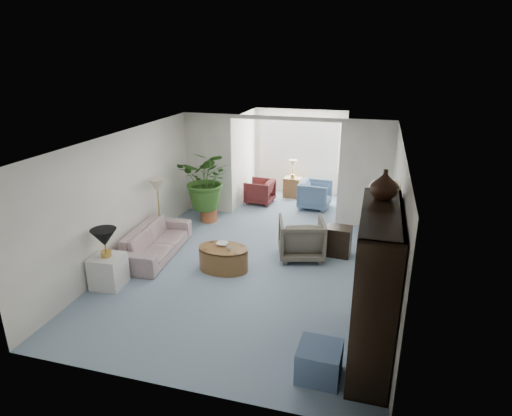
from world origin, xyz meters
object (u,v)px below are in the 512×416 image
(table_lamp, at_px, (104,238))
(sunroom_chair_maroon, at_px, (260,192))
(floor_lamp, at_px, (157,185))
(ottoman, at_px, (319,361))
(side_table_dark, at_px, (338,241))
(cabinet_urn, at_px, (384,184))
(entertainment_cabinet, at_px, (375,287))
(end_table, at_px, (108,271))
(coffee_bowl, at_px, (222,244))
(plant_pot, at_px, (209,215))
(sofa, at_px, (156,241))
(wingback_chair, at_px, (301,238))
(framed_picture, at_px, (396,201))
(sunroom_table, at_px, (292,187))
(coffee_table, at_px, (223,259))
(sunroom_chair_blue, at_px, (315,195))
(coffee_cup, at_px, (229,249))

(table_lamp, distance_m, sunroom_chair_maroon, 5.22)
(floor_lamp, distance_m, ottoman, 5.20)
(table_lamp, xyz_separation_m, side_table_dark, (3.73, 2.34, -0.62))
(cabinet_urn, relative_size, ottoman, 0.72)
(side_table_dark, height_order, cabinet_urn, cabinet_urn)
(table_lamp, xyz_separation_m, entertainment_cabinet, (4.44, -0.66, 0.12))
(end_table, xyz_separation_m, side_table_dark, (3.73, 2.34, 0.01))
(table_lamp, bearing_deg, coffee_bowl, 35.93)
(side_table_dark, bearing_deg, coffee_bowl, -151.38)
(floor_lamp, relative_size, plant_pot, 0.90)
(entertainment_cabinet, distance_m, plant_pot, 5.70)
(end_table, bearing_deg, sofa, 81.57)
(entertainment_cabinet, xyz_separation_m, sunroom_chair_maroon, (-3.07, 5.66, -0.71))
(cabinet_urn, height_order, plant_pot, cabinet_urn)
(sunroom_chair_maroon, bearing_deg, side_table_dark, 46.12)
(wingback_chair, distance_m, side_table_dark, 0.77)
(framed_picture, bearing_deg, sunroom_table, 117.88)
(coffee_bowl, height_order, wingback_chair, wingback_chair)
(floor_lamp, height_order, sunroom_table, floor_lamp)
(sofa, relative_size, floor_lamp, 5.64)
(ottoman, bearing_deg, end_table, 161.86)
(entertainment_cabinet, relative_size, plant_pot, 5.18)
(entertainment_cabinet, bearing_deg, side_table_dark, 103.32)
(sofa, relative_size, end_table, 3.57)
(entertainment_cabinet, xyz_separation_m, ottoman, (-0.59, -0.61, -0.82))
(plant_pot, bearing_deg, end_table, -98.87)
(coffee_table, xyz_separation_m, sunroom_chair_blue, (1.15, 3.89, 0.14))
(floor_lamp, bearing_deg, plant_pot, 67.28)
(ottoman, xyz_separation_m, sunroom_chair_maroon, (-2.48, 6.27, 0.11))
(entertainment_cabinet, bearing_deg, coffee_cup, 146.95)
(wingback_chair, bearing_deg, coffee_cup, 25.84)
(coffee_cup, distance_m, plant_pot, 2.75)
(sunroom_chair_blue, bearing_deg, coffee_table, 168.15)
(side_table_dark, height_order, sunroom_chair_maroon, sunroom_chair_maroon)
(sunroom_table, bearing_deg, sunroom_chair_maroon, -135.00)
(wingback_chair, bearing_deg, side_table_dark, -172.40)
(plant_pot, distance_m, sunroom_chair_maroon, 1.83)
(cabinet_urn, bearing_deg, sunroom_chair_maroon, 120.73)
(coffee_table, relative_size, ottoman, 1.77)
(sunroom_table, bearing_deg, coffee_cup, -93.02)
(plant_pot, xyz_separation_m, sunroom_chair_blue, (2.35, 1.62, 0.20))
(floor_lamp, height_order, entertainment_cabinet, entertainment_cabinet)
(end_table, relative_size, side_table_dark, 0.95)
(floor_lamp, bearing_deg, coffee_cup, -27.54)
(cabinet_urn, distance_m, plant_pot, 5.69)
(coffee_table, xyz_separation_m, plant_pot, (-1.20, 2.27, -0.07))
(table_lamp, distance_m, entertainment_cabinet, 4.49)
(ottoman, bearing_deg, sunroom_chair_blue, 98.88)
(wingback_chair, relative_size, sunroom_table, 1.59)
(coffee_bowl, distance_m, sunroom_table, 4.57)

